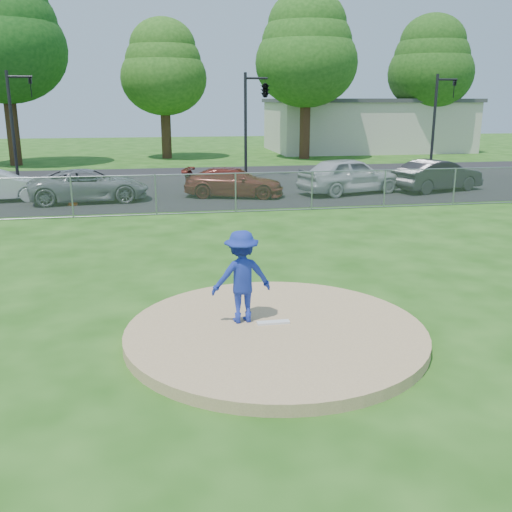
{
  "coord_description": "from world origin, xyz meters",
  "views": [
    {
      "loc": [
        -2.03,
        -9.34,
        4.15
      ],
      "look_at": [
        0.0,
        2.0,
        1.0
      ],
      "focal_mm": 40.0,
      "sensor_mm": 36.0,
      "label": 1
    }
  ],
  "objects_px": {
    "parked_car_darkred": "(234,182)",
    "tree_left": "(2,33)",
    "tree_center": "(164,67)",
    "tree_far_right": "(431,62)",
    "traffic_signal_center": "(263,92)",
    "commercial_building": "(366,125)",
    "parked_car_gray": "(89,185)",
    "parked_car_charcoal": "(438,175)",
    "traffic_signal_right": "(438,115)",
    "parked_car_pearl": "(350,175)",
    "pitcher": "(242,277)",
    "tree_right": "(307,49)",
    "traffic_signal_left": "(16,117)",
    "traffic_cone": "(72,196)"
  },
  "relations": [
    {
      "from": "pitcher",
      "to": "commercial_building",
      "type": "bearing_deg",
      "value": -120.39
    },
    {
      "from": "tree_far_right",
      "to": "pitcher",
      "type": "height_order",
      "value": "tree_far_right"
    },
    {
      "from": "tree_left",
      "to": "pitcher",
      "type": "bearing_deg",
      "value": -71.11
    },
    {
      "from": "tree_right",
      "to": "traffic_signal_right",
      "type": "height_order",
      "value": "tree_right"
    },
    {
      "from": "tree_center",
      "to": "pitcher",
      "type": "bearing_deg",
      "value": -89.22
    },
    {
      "from": "tree_center",
      "to": "parked_car_darkred",
      "type": "bearing_deg",
      "value": -82.4
    },
    {
      "from": "commercial_building",
      "to": "tree_far_right",
      "type": "height_order",
      "value": "tree_far_right"
    },
    {
      "from": "traffic_signal_left",
      "to": "parked_car_pearl",
      "type": "height_order",
      "value": "traffic_signal_left"
    },
    {
      "from": "tree_far_right",
      "to": "traffic_signal_center",
      "type": "relative_size",
      "value": 1.92
    },
    {
      "from": "tree_left",
      "to": "traffic_signal_center",
      "type": "bearing_deg",
      "value": -31.02
    },
    {
      "from": "parked_car_darkred",
      "to": "parked_car_charcoal",
      "type": "xyz_separation_m",
      "value": [
        9.71,
        -0.02,
        0.09
      ]
    },
    {
      "from": "traffic_signal_left",
      "to": "traffic_signal_right",
      "type": "relative_size",
      "value": 1.0
    },
    {
      "from": "tree_center",
      "to": "parked_car_gray",
      "type": "bearing_deg",
      "value": -101.46
    },
    {
      "from": "pitcher",
      "to": "parked_car_gray",
      "type": "xyz_separation_m",
      "value": [
        -4.2,
        15.09,
        -0.36
      ]
    },
    {
      "from": "parked_car_darkred",
      "to": "parked_car_pearl",
      "type": "xyz_separation_m",
      "value": [
        5.36,
        0.01,
        0.19
      ]
    },
    {
      "from": "traffic_signal_center",
      "to": "parked_car_gray",
      "type": "height_order",
      "value": "traffic_signal_center"
    },
    {
      "from": "traffic_cone",
      "to": "parked_car_darkred",
      "type": "bearing_deg",
      "value": 7.73
    },
    {
      "from": "tree_right",
      "to": "traffic_signal_left",
      "type": "height_order",
      "value": "tree_right"
    },
    {
      "from": "traffic_cone",
      "to": "parked_car_pearl",
      "type": "distance_m",
      "value": 12.22
    },
    {
      "from": "tree_center",
      "to": "traffic_signal_right",
      "type": "relative_size",
      "value": 1.76
    },
    {
      "from": "commercial_building",
      "to": "traffic_signal_right",
      "type": "height_order",
      "value": "traffic_signal_right"
    },
    {
      "from": "tree_left",
      "to": "traffic_signal_right",
      "type": "relative_size",
      "value": 2.24
    },
    {
      "from": "traffic_signal_left",
      "to": "parked_car_gray",
      "type": "relative_size",
      "value": 1.14
    },
    {
      "from": "parked_car_darkred",
      "to": "tree_left",
      "type": "bearing_deg",
      "value": 54.78
    },
    {
      "from": "traffic_cone",
      "to": "parked_car_pearl",
      "type": "bearing_deg",
      "value": 4.37
    },
    {
      "from": "tree_center",
      "to": "traffic_signal_left",
      "type": "relative_size",
      "value": 1.76
    },
    {
      "from": "tree_left",
      "to": "traffic_signal_center",
      "type": "xyz_separation_m",
      "value": [
        14.97,
        -9.0,
        -3.63
      ]
    },
    {
      "from": "parked_car_pearl",
      "to": "commercial_building",
      "type": "bearing_deg",
      "value": -38.12
    },
    {
      "from": "traffic_signal_right",
      "to": "traffic_cone",
      "type": "relative_size",
      "value": 7.45
    },
    {
      "from": "traffic_signal_right",
      "to": "parked_car_pearl",
      "type": "height_order",
      "value": "traffic_signal_right"
    },
    {
      "from": "commercial_building",
      "to": "parked_car_gray",
      "type": "relative_size",
      "value": 3.35
    },
    {
      "from": "tree_far_right",
      "to": "parked_car_darkred",
      "type": "bearing_deg",
      "value": -133.82
    },
    {
      "from": "tree_far_right",
      "to": "parked_car_charcoal",
      "type": "xyz_separation_m",
      "value": [
        -8.84,
        -19.36,
        -6.32
      ]
    },
    {
      "from": "parked_car_darkred",
      "to": "parked_car_gray",
      "type": "bearing_deg",
      "value": 106.95
    },
    {
      "from": "tree_center",
      "to": "parked_car_pearl",
      "type": "xyz_separation_m",
      "value": [
        7.81,
        -18.33,
        -5.63
      ]
    },
    {
      "from": "traffic_signal_right",
      "to": "traffic_signal_center",
      "type": "bearing_deg",
      "value": -180.0
    },
    {
      "from": "parked_car_darkred",
      "to": "pitcher",
      "type": "bearing_deg",
      "value": -171.73
    },
    {
      "from": "traffic_cone",
      "to": "parked_car_gray",
      "type": "bearing_deg",
      "value": 51.89
    },
    {
      "from": "pitcher",
      "to": "traffic_cone",
      "type": "xyz_separation_m",
      "value": [
        -4.82,
        14.3,
        -0.67
      ]
    },
    {
      "from": "traffic_cone",
      "to": "parked_car_darkred",
      "type": "relative_size",
      "value": 0.17
    },
    {
      "from": "tree_left",
      "to": "tree_right",
      "type": "distance_m",
      "value": 20.03
    },
    {
      "from": "traffic_signal_center",
      "to": "parked_car_charcoal",
      "type": "bearing_deg",
      "value": -41.47
    },
    {
      "from": "parked_car_darkred",
      "to": "parked_car_charcoal",
      "type": "bearing_deg",
      "value": -74.41
    },
    {
      "from": "tree_center",
      "to": "traffic_cone",
      "type": "distance_m",
      "value": 20.66
    },
    {
      "from": "traffic_signal_center",
      "to": "parked_car_charcoal",
      "type": "distance_m",
      "value": 10.35
    },
    {
      "from": "tree_center",
      "to": "parked_car_gray",
      "type": "distance_m",
      "value": 19.71
    },
    {
      "from": "tree_right",
      "to": "tree_far_right",
      "type": "xyz_separation_m",
      "value": [
        11.0,
        3.0,
        -0.59
      ]
    },
    {
      "from": "tree_center",
      "to": "traffic_signal_left",
      "type": "xyz_separation_m",
      "value": [
        -7.76,
        -12.0,
        -3.11
      ]
    },
    {
      "from": "tree_center",
      "to": "parked_car_gray",
      "type": "height_order",
      "value": "tree_center"
    },
    {
      "from": "tree_left",
      "to": "tree_center",
      "type": "relative_size",
      "value": 1.27
    }
  ]
}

